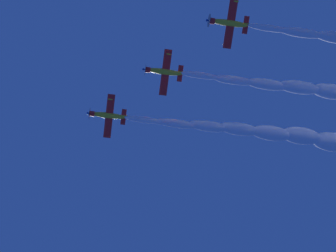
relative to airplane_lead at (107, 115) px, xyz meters
The scene contains 4 objects.
airplane_lead is the anchor object (origin of this frame).
airplane_left_wingman 15.43m from the airplane_lead, ahead, with size 7.89×7.91×3.40m.
airplane_right_wingman 31.72m from the airplane_lead, ahead, with size 7.93×7.88×3.24m.
smoke_trail_lead 47.82m from the airplane_lead, 48.38° to the left, with size 45.59×50.31×5.45m.
Camera 1 is at (37.28, -25.32, 1.77)m, focal length 49.03 mm.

